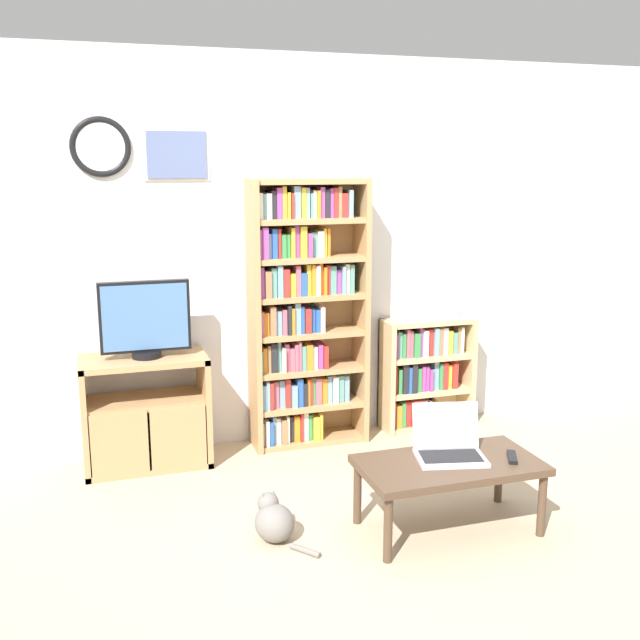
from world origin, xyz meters
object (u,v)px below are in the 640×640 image
tv_stand (146,412)px  bookshelf_short (423,372)px  television (145,320)px  coffee_table (449,469)px  laptop (448,444)px  bookshelf_tall (302,313)px  cat (273,520)px  remote_near_laptop (512,457)px

tv_stand → bookshelf_short: size_ratio=0.97×
television → coffee_table: size_ratio=0.58×
coffee_table → laptop: size_ratio=2.30×
bookshelf_tall → coffee_table: (0.37, -1.45, -0.57)m
bookshelf_short → coffee_table: bearing=-110.3°
laptop → cat: 1.00m
bookshelf_tall → bookshelf_short: bookshelf_tall is taller
television → cat: television is taller
tv_stand → bookshelf_tall: bookshelf_tall is taller
bookshelf_tall → cat: bearing=-112.5°
tv_stand → bookshelf_short: (1.97, 0.12, 0.06)m
tv_stand → television: 0.60m
tv_stand → laptop: size_ratio=1.90×
tv_stand → cat: size_ratio=2.04×
tv_stand → coffee_table: (1.43, -1.35, -0.02)m
laptop → cat: size_ratio=1.07×
bookshelf_tall → remote_near_laptop: 1.75m
remote_near_laptop → cat: 1.29m
bookshelf_short → laptop: size_ratio=1.97×
bookshelf_tall → coffee_table: 1.60m
bookshelf_tall → laptop: 1.51m
television → coffee_table: 2.05m
bookshelf_short → coffee_table: bookshelf_short is taller
television → remote_near_laptop: 2.31m
bookshelf_tall → tv_stand: bearing=-174.5°
laptop → cat: laptop is taller
television → laptop: 1.99m
television → laptop: (1.44, -1.28, -0.50)m
bookshelf_tall → bookshelf_short: 1.04m
tv_stand → bookshelf_short: bookshelf_short is taller
coffee_table → laptop: bearing=68.6°
tv_stand → remote_near_laptop: (1.76, -1.42, 0.04)m
tv_stand → bookshelf_tall: (1.06, 0.10, 0.55)m
tv_stand → cat: tv_stand is taller
bookshelf_tall → bookshelf_short: size_ratio=2.23×
cat → television: bearing=96.6°
cat → bookshelf_short: bearing=25.4°
tv_stand → remote_near_laptop: bearing=-38.8°
bookshelf_tall → cat: 1.60m
bookshelf_short → laptop: bookshelf_short is taller
bookshelf_short → remote_near_laptop: (-0.21, -1.54, -0.02)m
tv_stand → coffee_table: tv_stand is taller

